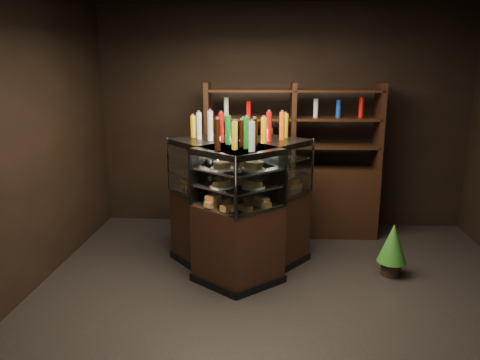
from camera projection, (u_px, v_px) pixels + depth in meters
name	position (u px, v px, depth m)	size (l,w,h in m)	color
ground	(281.00, 311.00, 4.34)	(5.00, 5.00, 0.00)	black
room_shell	(286.00, 100.00, 3.86)	(5.02, 5.02, 3.01)	black
display_case	(239.00, 229.00, 5.10)	(1.66, 1.44, 1.43)	black
food_display	(239.00, 172.00, 4.95)	(1.23, 1.05, 0.44)	#D27E4B
bottles_top	(239.00, 130.00, 4.84)	(1.05, 0.91, 0.30)	#D8590A
potted_conifer	(393.00, 242.00, 4.99)	(0.31, 0.31, 0.66)	black
back_shelving	(291.00, 190.00, 6.16)	(2.25, 0.50, 2.00)	black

